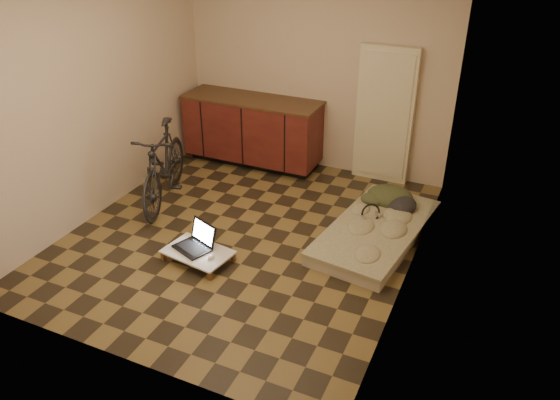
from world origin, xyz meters
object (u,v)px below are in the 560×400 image
at_px(bicycle, 163,161).
at_px(futon, 376,231).
at_px(lap_desk, 198,252).
at_px(laptop, 196,243).

height_order(bicycle, futon, bicycle).
xyz_separation_m(lap_desk, laptop, (-0.05, 0.06, 0.06)).
distance_m(bicycle, laptop, 1.33).
bearing_deg(laptop, lap_desk, -26.74).
distance_m(futon, lap_desk, 1.88).
height_order(futon, lap_desk, futon).
height_order(lap_desk, laptop, laptop).
relative_size(bicycle, laptop, 3.61).
distance_m(bicycle, lap_desk, 1.42).
bearing_deg(futon, laptop, -137.42).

